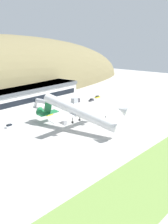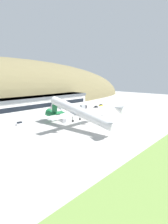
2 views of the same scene
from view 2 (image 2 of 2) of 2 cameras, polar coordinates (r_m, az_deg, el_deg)
The scene contains 10 objects.
ground_plane at distance 91.08m, azimuth -1.05°, elevation -4.88°, with size 408.23×408.23×0.00m, color #B7B5AF.
hill_backdrop at distance 174.90m, azimuth -25.11°, elevation 1.98°, with size 347.45×81.19×84.88m, color olive.
terminal_building at distance 131.04m, azimuth -20.69°, elevation 2.24°, with size 119.92×19.24×11.06m.
jetway_1 at distance 129.70m, azimuth -8.46°, elevation 1.76°, with size 3.38×12.55×5.43m.
cargo_airplane at distance 87.15m, azimuth -2.06°, elevation 0.05°, with size 32.88×52.12×14.12m.
service_car_0 at distance 156.40m, azimuth 5.55°, elevation 2.22°, with size 4.06×1.87×1.41m.
service_car_1 at distance 146.54m, azimuth 3.89°, elevation 1.64°, with size 4.27×1.84×1.54m.
service_car_2 at distance 101.11m, azimuth -20.19°, elevation -3.54°, with size 4.33×1.95×1.64m.
service_car_3 at distance 115.78m, azimuth -8.30°, elevation -1.08°, with size 4.36×2.07×1.66m.
box_truck at distance 141.97m, azimuth -0.29°, elevation 1.73°, with size 6.60×2.83×3.33m.
Camera 2 is at (-62.39, -61.16, 25.71)m, focal length 28.00 mm.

